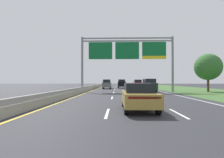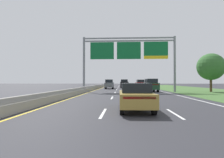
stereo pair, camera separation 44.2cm
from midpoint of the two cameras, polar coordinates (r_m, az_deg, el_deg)
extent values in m
plane|color=#2B2B30|center=(34.18, 4.83, -3.57)|extent=(220.00, 220.00, 0.00)
cube|color=white|center=(9.79, -1.44, -10.55)|extent=(0.14, 3.00, 0.01)
cube|color=white|center=(18.71, 0.68, -5.88)|extent=(0.14, 3.00, 0.01)
cube|color=white|center=(27.68, 1.43, -4.22)|extent=(0.14, 3.00, 0.01)
cube|color=white|center=(36.67, 1.80, -3.38)|extent=(0.14, 3.00, 0.01)
cube|color=white|center=(45.66, 2.03, -2.87)|extent=(0.14, 3.00, 0.01)
cube|color=white|center=(54.65, 2.18, -2.53)|extent=(0.14, 3.00, 0.01)
cube|color=white|center=(63.65, 2.29, -2.28)|extent=(0.14, 3.00, 0.01)
cube|color=white|center=(72.65, 2.38, -2.09)|extent=(0.14, 3.00, 0.01)
cube|color=white|center=(81.64, 2.44, -1.95)|extent=(0.14, 3.00, 0.01)
cube|color=white|center=(10.20, 20.10, -10.10)|extent=(0.14, 3.00, 0.01)
cube|color=white|center=(18.93, 12.01, -5.80)|extent=(0.14, 3.00, 0.01)
cube|color=white|center=(27.83, 9.08, -4.20)|extent=(0.14, 3.00, 0.01)
cube|color=white|center=(36.78, 7.59, -3.37)|extent=(0.14, 3.00, 0.01)
cube|color=white|center=(45.75, 6.68, -2.86)|extent=(0.14, 3.00, 0.01)
cube|color=white|center=(54.73, 6.06, -2.52)|extent=(0.14, 3.00, 0.01)
cube|color=white|center=(63.71, 5.63, -2.27)|extent=(0.14, 3.00, 0.01)
cube|color=white|center=(72.70, 5.30, -2.09)|extent=(0.14, 3.00, 0.01)
cube|color=white|center=(81.69, 5.04, -1.95)|extent=(0.14, 3.00, 0.01)
cube|color=white|center=(34.87, 14.58, -3.49)|extent=(0.16, 106.00, 0.01)
cube|color=gold|center=(34.50, -5.04, -3.54)|extent=(0.16, 106.00, 0.01)
cube|color=#3D602D|center=(37.33, 26.79, -3.24)|extent=(14.00, 110.00, 0.02)
cube|color=#99968E|center=(34.59, -6.19, -3.08)|extent=(0.60, 110.00, 0.55)
cube|color=#99968E|center=(34.57, -6.18, -2.38)|extent=(0.25, 110.00, 0.30)
cylinder|color=gray|center=(30.46, -8.33, 4.53)|extent=(0.36, 0.36, 8.96)
cylinder|color=gray|center=(31.13, 19.35, 4.45)|extent=(0.36, 0.36, 8.96)
cube|color=gray|center=(30.60, 5.66, 12.58)|extent=(14.70, 0.24, 0.20)
cube|color=gray|center=(30.50, 5.66, 11.76)|extent=(14.70, 0.24, 0.20)
cube|color=#0C602D|center=(30.12, -2.68, 8.79)|extent=(3.83, 0.12, 2.77)
cube|color=#0C602D|center=(30.01, 5.68, 8.83)|extent=(3.83, 0.12, 2.77)
cube|color=#0C602D|center=(30.57, 13.92, 9.15)|extent=(3.83, 0.12, 2.27)
cube|color=yellow|center=(30.36, 13.93, 6.58)|extent=(3.83, 0.12, 0.50)
cube|color=black|center=(46.86, 4.13, -1.69)|extent=(2.03, 5.41, 1.00)
cube|color=black|center=(47.70, 4.11, -0.61)|extent=(1.73, 1.91, 0.78)
cube|color=#B21414|center=(44.19, 4.18, -1.36)|extent=(1.68, 0.09, 0.12)
cube|color=black|center=(45.12, 4.16, -0.97)|extent=(2.01, 1.95, 0.20)
cylinder|color=black|center=(48.70, 3.10, -2.25)|extent=(0.30, 0.84, 0.84)
cylinder|color=black|center=(48.72, 5.10, -2.24)|extent=(0.30, 0.84, 0.84)
cylinder|color=black|center=(45.03, 3.08, -2.37)|extent=(0.30, 0.84, 0.84)
cylinder|color=black|center=(45.06, 5.25, -2.36)|extent=(0.30, 0.84, 0.84)
cube|color=maroon|center=(45.05, 9.01, -1.74)|extent=(1.97, 4.73, 1.05)
cube|color=black|center=(44.90, 9.03, -0.64)|extent=(1.68, 3.03, 0.68)
cube|color=#B21414|center=(42.75, 9.38, -1.37)|extent=(1.60, 0.11, 0.12)
cylinder|color=black|center=(46.56, 7.77, -2.36)|extent=(0.27, 0.76, 0.76)
cylinder|color=black|center=(46.75, 9.77, -2.35)|extent=(0.27, 0.76, 0.76)
cylinder|color=black|center=(43.38, 8.19, -2.47)|extent=(0.27, 0.76, 0.76)
cylinder|color=black|center=(43.59, 10.34, -2.46)|extent=(0.27, 0.76, 0.76)
cube|color=slate|center=(41.96, -0.53, -1.82)|extent=(1.93, 4.71, 1.05)
cube|color=black|center=(41.80, -0.54, -0.64)|extent=(1.65, 3.01, 0.68)
cube|color=#B21414|center=(39.65, -0.71, -1.43)|extent=(1.60, 0.09, 0.12)
cylinder|color=black|center=(43.62, -1.49, -2.47)|extent=(0.26, 0.76, 0.76)
cylinder|color=black|center=(43.53, 0.66, -2.48)|extent=(0.26, 0.76, 0.76)
cylinder|color=black|center=(40.43, -1.82, -2.60)|extent=(0.26, 0.76, 0.76)
cylinder|color=black|center=(40.34, 0.51, -2.61)|extent=(0.26, 0.76, 0.76)
cube|color=#A38438|center=(10.82, 8.45, -5.94)|extent=(1.86, 4.42, 0.72)
cube|color=black|center=(10.73, 8.47, -2.67)|extent=(1.59, 2.32, 0.52)
cube|color=#B21414|center=(8.66, 9.96, -5.80)|extent=(1.53, 0.10, 0.12)
cylinder|color=black|center=(12.29, 3.97, -7.02)|extent=(0.23, 0.66, 0.66)
cylinder|color=black|center=(12.43, 11.41, -6.93)|extent=(0.23, 0.66, 0.66)
cylinder|color=black|center=(9.32, 4.48, -9.01)|extent=(0.23, 0.66, 0.66)
cylinder|color=black|center=(9.51, 14.28, -8.82)|extent=(0.23, 0.66, 0.66)
cube|color=#193D23|center=(30.87, 12.40, -2.18)|extent=(2.02, 4.75, 1.05)
cube|color=black|center=(30.72, 12.45, -0.57)|extent=(1.71, 3.04, 0.68)
cube|color=#B21414|center=(28.60, 13.28, -1.65)|extent=(1.60, 0.12, 0.12)
cylinder|color=black|center=(32.32, 10.43, -3.05)|extent=(0.28, 0.77, 0.76)
cylinder|color=black|center=(32.62, 13.28, -3.02)|extent=(0.28, 0.77, 0.76)
cylinder|color=black|center=(29.17, 11.41, -3.29)|extent=(0.28, 0.77, 0.76)
cylinder|color=black|center=(29.50, 14.56, -3.25)|extent=(0.28, 0.77, 0.76)
cylinder|color=#4C3823|center=(32.99, 28.80, -1.57)|extent=(0.36, 0.36, 2.31)
sphere|color=#33662D|center=(33.07, 28.76, 3.37)|extent=(4.23, 4.23, 4.23)
camera|label=1|loc=(0.22, -89.32, -0.01)|focal=29.33mm
camera|label=2|loc=(0.22, 90.68, 0.01)|focal=29.33mm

